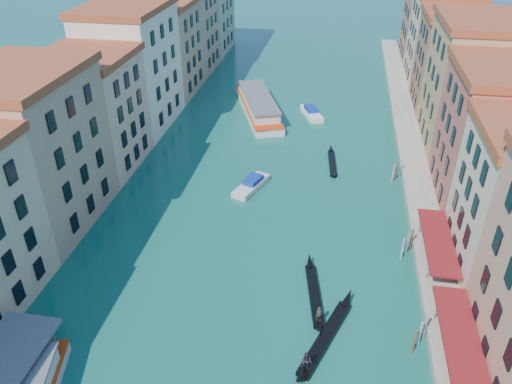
% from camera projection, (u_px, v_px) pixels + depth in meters
% --- Properties ---
extents(left_bank_palazzos, '(12.80, 128.40, 21.00)m').
position_uv_depth(left_bank_palazzos, '(118.00, 84.00, 81.29)').
color(left_bank_palazzos, beige).
rests_on(left_bank_palazzos, ground).
extents(right_bank_palazzos, '(12.80, 128.40, 21.00)m').
position_uv_depth(right_bank_palazzos, '(478.00, 104.00, 73.40)').
color(right_bank_palazzos, brown).
rests_on(right_bank_palazzos, ground).
extents(quay, '(4.00, 140.00, 1.00)m').
position_uv_depth(quay, '(412.00, 156.00, 79.39)').
color(quay, gray).
rests_on(quay, ground).
extents(restaurant_awnings, '(3.20, 44.55, 3.12)m').
position_uv_depth(restaurant_awnings, '(464.00, 352.00, 42.78)').
color(restaurant_awnings, maroon).
rests_on(restaurant_awnings, ground).
extents(mooring_poles_right, '(1.44, 54.24, 3.20)m').
position_uv_depth(mooring_poles_right, '(417.00, 313.00, 48.98)').
color(mooring_poles_right, brown).
rests_on(mooring_poles_right, ground).
extents(vaporetto_far, '(12.66, 23.05, 3.37)m').
position_uv_depth(vaporetto_far, '(259.00, 105.00, 95.13)').
color(vaporetto_far, white).
rests_on(vaporetto_far, ground).
extents(gondola_fore, '(3.05, 12.07, 2.42)m').
position_uv_depth(gondola_fore, '(314.00, 294.00, 52.65)').
color(gondola_fore, black).
rests_on(gondola_fore, ground).
extents(gondola_right, '(5.70, 13.09, 2.71)m').
position_uv_depth(gondola_right, '(324.00, 338.00, 47.34)').
color(gondola_right, black).
rests_on(gondola_right, ground).
extents(gondola_far, '(1.82, 10.63, 1.50)m').
position_uv_depth(gondola_far, '(332.00, 162.00, 78.06)').
color(gondola_far, black).
rests_on(gondola_far, ground).
extents(motorboat_mid, '(4.62, 7.63, 1.51)m').
position_uv_depth(motorboat_mid, '(252.00, 184.00, 71.62)').
color(motorboat_mid, silver).
rests_on(motorboat_mid, ground).
extents(motorboat_far, '(5.05, 7.94, 1.57)m').
position_uv_depth(motorboat_far, '(312.00, 112.00, 94.43)').
color(motorboat_far, white).
rests_on(motorboat_far, ground).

